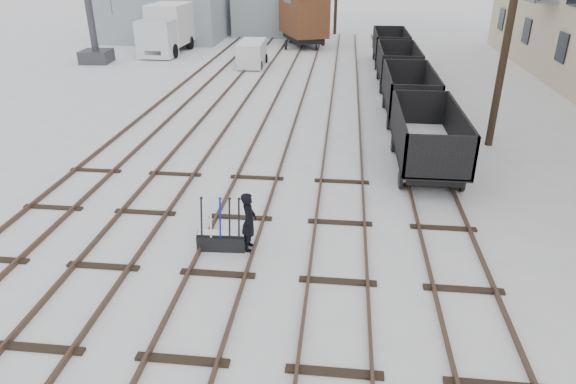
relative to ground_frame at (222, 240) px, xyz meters
name	(u,v)px	position (x,y,z in m)	size (l,w,h in m)	color
ground	(218,275)	(0.17, -1.23, -0.28)	(120.00, 120.00, 0.00)	white
tracks	(283,114)	(0.17, 12.45, -0.21)	(13.90, 52.00, 0.16)	black
shed_left	(167,15)	(-12.83, 34.77, 1.76)	(10.00, 8.00, 4.10)	#949EA7
shed_right	(274,9)	(-3.83, 38.77, 1.96)	(7.00, 6.00, 4.50)	#949EA7
ground_frame	(222,240)	(0.00, 0.00, 0.00)	(1.32, 0.49, 1.49)	black
worker	(249,222)	(0.75, 0.10, 0.55)	(0.61, 0.40, 1.66)	black
freight_wagon_a	(426,147)	(6.17, 6.29, 0.58)	(2.22, 5.55, 2.27)	black
freight_wagon_b	(408,100)	(6.17, 12.69, 0.58)	(2.22, 5.55, 2.27)	black
freight_wagon_c	(397,71)	(6.17, 19.09, 0.58)	(2.22, 5.55, 2.27)	black
freight_wagon_d	(390,52)	(6.17, 25.49, 0.58)	(2.22, 5.55, 2.27)	black
box_van_wagon	(303,15)	(-0.50, 32.30, 2.20)	(4.83, 6.29, 4.27)	black
lorry	(170,27)	(-10.63, 28.66, 1.57)	(2.80, 8.01, 3.59)	black
panel_van	(252,53)	(-3.33, 23.87, 0.59)	(1.76, 3.85, 1.68)	silver
crane	(93,24)	(-14.59, 24.03, 2.33)	(2.12, 5.83, 9.92)	#333438
tree_near	(506,45)	(9.20, 9.26, 3.77)	(0.30, 0.30, 8.12)	black
tree_far_left	(324,12)	(1.17, 32.80, 2.42)	(0.30, 0.30, 5.41)	black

